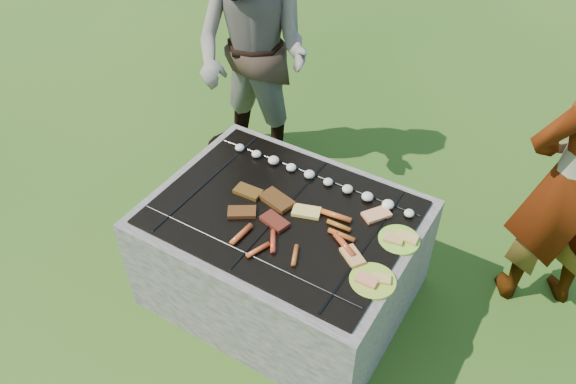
# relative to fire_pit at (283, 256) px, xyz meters

# --- Properties ---
(lawn) EXTENTS (60.00, 60.00, 0.00)m
(lawn) POSITION_rel_fire_pit_xyz_m (0.00, 0.00, -0.28)
(lawn) COLOR #1F4511
(lawn) RESTS_ON ground
(fire_pit) EXTENTS (1.30, 1.00, 0.62)m
(fire_pit) POSITION_rel_fire_pit_xyz_m (0.00, 0.00, 0.00)
(fire_pit) COLOR #A9A296
(fire_pit) RESTS_ON ground
(mushrooms) EXTENTS (1.05, 0.06, 0.04)m
(mushrooms) POSITION_rel_fire_pit_xyz_m (0.05, 0.29, 0.35)
(mushrooms) COLOR silver
(mushrooms) RESTS_ON fire_pit
(pork_slabs) EXTENTS (0.38, 0.30, 0.02)m
(pork_slabs) POSITION_rel_fire_pit_xyz_m (-0.10, -0.02, 0.34)
(pork_slabs) COLOR #93601A
(pork_slabs) RESTS_ON fire_pit
(sausages) EXTENTS (0.53, 0.46, 0.03)m
(sausages) POSITION_rel_fire_pit_xyz_m (0.19, -0.10, 0.34)
(sausages) COLOR orange
(sausages) RESTS_ON fire_pit
(bread_on_grate) EXTENTS (0.47, 0.44, 0.02)m
(bread_on_grate) POSITION_rel_fire_pit_xyz_m (0.30, 0.07, 0.34)
(bread_on_grate) COLOR #F9E37F
(bread_on_grate) RESTS_ON fire_pit
(plate_far) EXTENTS (0.26, 0.26, 0.03)m
(plate_far) POSITION_rel_fire_pit_xyz_m (0.56, 0.12, 0.33)
(plate_far) COLOR #D3F43A
(plate_far) RESTS_ON fire_pit
(plate_near) EXTENTS (0.23, 0.23, 0.03)m
(plate_near) POSITION_rel_fire_pit_xyz_m (0.56, -0.16, 0.33)
(plate_near) COLOR yellow
(plate_near) RESTS_ON fire_pit
(cook) EXTENTS (0.68, 0.62, 1.57)m
(cook) POSITION_rel_fire_pit_xyz_m (1.18, 0.72, 0.50)
(cook) COLOR gray
(cook) RESTS_ON ground
(bystander) EXTENTS (0.85, 0.68, 1.67)m
(bystander) POSITION_rel_fire_pit_xyz_m (-0.77, 0.88, 0.56)
(bystander) COLOR gray
(bystander) RESTS_ON ground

